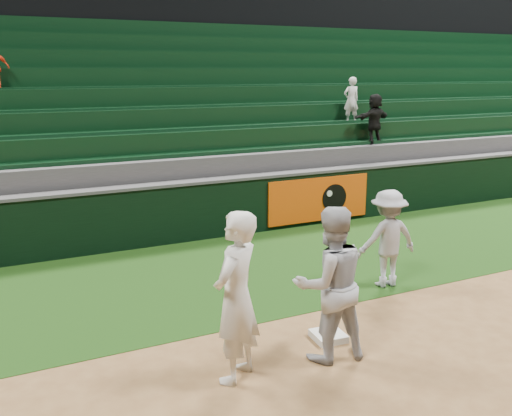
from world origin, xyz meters
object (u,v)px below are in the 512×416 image
Objects in this scene: baserunner at (330,284)px; base_coach at (388,238)px; first_base at (328,336)px; first_baseman at (236,297)px.

baserunner reaches higher than base_coach.
first_base is 0.20× the size of first_baseman.
base_coach is at bearing 166.53° from first_baseman.
first_base is at bearing 39.29° from base_coach.
baserunner is 1.20× the size of base_coach.
base_coach is at bearing -136.68° from baserunner.
first_baseman reaches higher than first_base.
baserunner is at bearing -124.54° from first_base.
base_coach reaches higher than first_base.
first_base is 1.80m from first_baseman.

